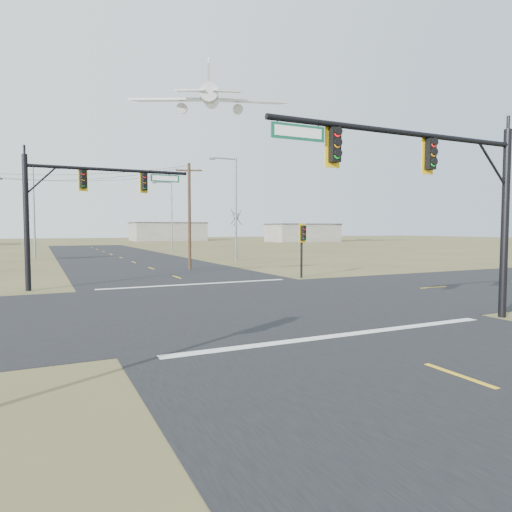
{
  "coord_description": "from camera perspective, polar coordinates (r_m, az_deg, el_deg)",
  "views": [
    {
      "loc": [
        -8.82,
        -19.39,
        3.46
      ],
      "look_at": [
        0.95,
        1.0,
        2.1
      ],
      "focal_mm": 32.0,
      "sensor_mm": 36.0,
      "label": 1
    }
  ],
  "objects": [
    {
      "name": "bare_tree_c",
      "position": [
        58.97,
        -2.52,
        4.88
      ],
      "size": [
        3.19,
        3.19,
        6.3
      ],
      "rotation": [
        0.0,
        0.0,
        0.22
      ],
      "color": "black",
      "rests_on": "ground"
    },
    {
      "name": "stop_bar_near",
      "position": [
        15.19,
        10.82,
        -9.66
      ],
      "size": [
        12.0,
        0.4,
        0.01
      ],
      "primitive_type": "cube",
      "color": "silver",
      "rests_on": "road_ns"
    },
    {
      "name": "mast_arm_near",
      "position": [
        17.37,
        21.65,
        9.21
      ],
      "size": [
        10.5,
        0.42,
        7.25
      ],
      "rotation": [
        0.0,
        0.0,
        0.05
      ],
      "color": "black",
      "rests_on": "ground"
    },
    {
      "name": "ground",
      "position": [
        21.58,
        -1.14,
        -5.78
      ],
      "size": [
        320.0,
        320.0,
        0.0
      ],
      "primitive_type": "plane",
      "color": "olive",
      "rests_on": "ground"
    },
    {
      "name": "utility_pole_near",
      "position": [
        38.94,
        -8.32,
        5.17
      ],
      "size": [
        2.11,
        0.8,
        8.93
      ],
      "rotation": [
        0.0,
        0.0,
        -0.32
      ],
      "color": "#422D1C",
      "rests_on": "ground"
    },
    {
      "name": "streetlight_b",
      "position": [
        66.95,
        -10.68,
        5.34
      ],
      "size": [
        2.86,
        0.37,
        10.24
      ],
      "rotation": [
        0.0,
        0.0,
        0.21
      ],
      "color": "slate",
      "rests_on": "ground"
    },
    {
      "name": "stop_bar_far",
      "position": [
        28.51,
        -7.41,
        -3.49
      ],
      "size": [
        12.0,
        0.4,
        0.01
      ],
      "primitive_type": "cube",
      "color": "silver",
      "rests_on": "road_ns"
    },
    {
      "name": "jet_airliner",
      "position": [
        87.28,
        -5.76,
        19.11
      ],
      "size": [
        23.9,
        24.5,
        11.8
      ],
      "rotation": [
        0.0,
        -0.2,
        1.19
      ],
      "color": "silver"
    },
    {
      "name": "pedestal_signal_ne",
      "position": [
        32.02,
        5.86,
        2.35
      ],
      "size": [
        0.63,
        0.53,
        3.86
      ],
      "rotation": [
        0.0,
        0.0,
        0.19
      ],
      "color": "black",
      "rests_on": "ground"
    },
    {
      "name": "road_ns",
      "position": [
        21.58,
        -1.14,
        -5.75
      ],
      "size": [
        14.0,
        160.0,
        0.02
      ],
      "primitive_type": "cube",
      "color": "black",
      "rests_on": "ground"
    },
    {
      "name": "streetlight_a",
      "position": [
        48.42,
        -2.78,
        6.61
      ],
      "size": [
        3.05,
        0.35,
        10.93
      ],
      "rotation": [
        0.0,
        0.0,
        -0.13
      ],
      "color": "slate",
      "rests_on": "ground"
    },
    {
      "name": "warehouse_mid",
      "position": [
        133.74,
        -10.97,
        2.97
      ],
      "size": [
        20.0,
        12.0,
        5.0
      ],
      "primitive_type": "cube",
      "color": "#9B958A",
      "rests_on": "ground"
    },
    {
      "name": "mast_arm_far",
      "position": [
        28.42,
        -21.02,
        7.17
      ],
      "size": [
        9.31,
        0.59,
        7.54
      ],
      "rotation": [
        0.0,
        0.0,
        0.41
      ],
      "color": "black",
      "rests_on": "ground"
    },
    {
      "name": "warehouse_right",
      "position": [
        122.36,
        5.84,
        2.86
      ],
      "size": [
        18.0,
        10.0,
        4.5
      ],
      "primitive_type": "cube",
      "color": "#9B958A",
      "rests_on": "ground"
    },
    {
      "name": "streetlight_c",
      "position": [
        58.82,
        -25.79,
        5.68
      ],
      "size": [
        3.05,
        0.47,
        10.87
      ],
      "rotation": [
        0.0,
        0.0,
        -0.37
      ],
      "color": "slate",
      "rests_on": "ground"
    },
    {
      "name": "road_ew",
      "position": [
        21.58,
        -1.14,
        -5.75
      ],
      "size": [
        160.0,
        14.0,
        0.02
      ],
      "primitive_type": "cube",
      "color": "black",
      "rests_on": "ground"
    }
  ]
}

